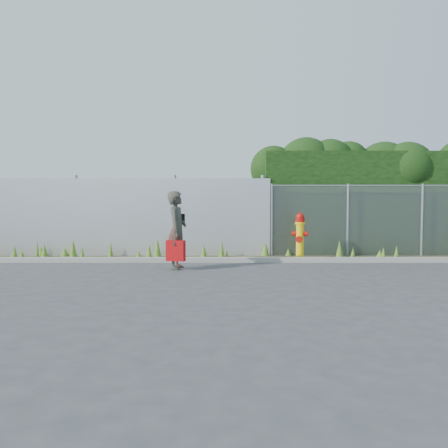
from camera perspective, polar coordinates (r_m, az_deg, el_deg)
ground at (r=9.43m, az=1.85°, el=-6.53°), size 80.00×80.00×0.00m
curb at (r=11.20m, az=1.54°, el=-4.70°), size 16.00×0.22×0.12m
weed_strip at (r=11.90m, az=-2.45°, el=-3.87°), size 16.00×1.31×0.54m
corrugated_fence at (r=12.65m, az=-13.48°, el=0.85°), size 8.50×0.21×2.30m
chainlink_fence at (r=13.12m, az=20.27°, el=0.50°), size 6.50×0.07×2.05m
hedge at (r=14.12m, az=19.41°, el=4.55°), size 7.68×1.98×3.50m
fire_hydrant at (r=11.75m, az=9.90°, el=-1.64°), size 0.43×0.38×1.28m
woman at (r=10.08m, az=-6.17°, el=-0.80°), size 0.49×0.69×1.79m
red_tote_bag at (r=9.91m, az=-6.33°, el=-3.48°), size 0.42×0.16×0.55m
black_shoulder_bag at (r=10.26m, az=-5.91°, el=0.77°), size 0.27×0.11×0.20m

